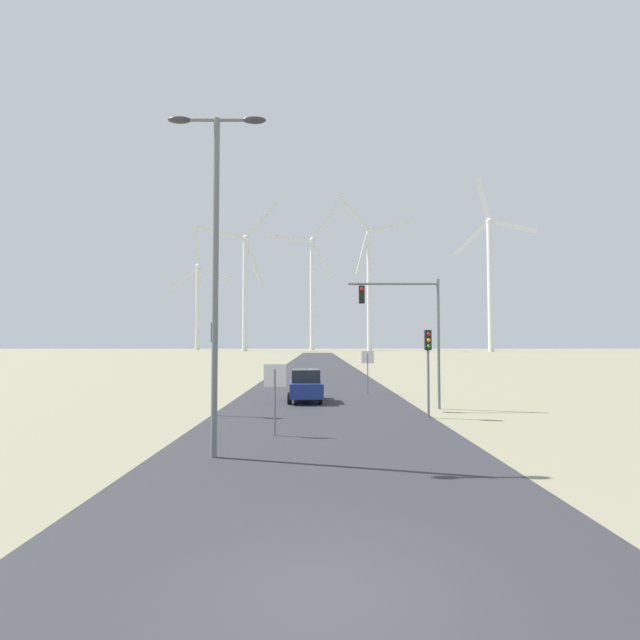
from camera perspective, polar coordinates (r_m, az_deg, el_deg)
ground_plane at (r=7.52m, az=1.06°, el=-28.69°), size 600.00×600.00×0.00m
road_surface at (r=54.86m, az=-0.17°, el=-6.12°), size 10.00×240.00×0.01m
streetlamp at (r=15.17m, az=-11.83°, el=8.67°), size 2.93×0.32×10.05m
stop_sign_near at (r=18.09m, az=-5.17°, el=-7.48°), size 0.81×0.07×2.55m
stop_sign_far at (r=32.87m, az=5.47°, el=-5.01°), size 0.81×0.07×2.79m
traffic_light_post_near_left at (r=23.42m, az=-11.99°, el=-3.10°), size 0.28×0.34×4.25m
traffic_light_post_near_right at (r=22.75m, az=12.25°, el=-3.74°), size 0.28×0.33×3.89m
traffic_light_mast_overhead at (r=25.63m, az=10.04°, el=0.40°), size 4.64×0.35×6.57m
car_approaching at (r=28.48m, az=-1.67°, el=-7.48°), size 2.02×4.19×1.83m
wind_turbine_far_left at (r=254.97m, az=-13.78°, el=2.53°), size 33.60×9.00×61.17m
wind_turbine_left at (r=215.67m, az=-8.55°, el=4.45°), size 33.63×12.29×65.45m
wind_turbine_center at (r=240.06m, az=-0.90°, el=4.27°), size 32.92×2.60×70.78m
wind_turbine_right at (r=224.73m, az=5.65°, el=4.91°), size 34.60×11.49×69.82m
wind_turbine_far_right at (r=208.39m, az=18.86°, el=5.13°), size 29.48×11.58×69.34m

